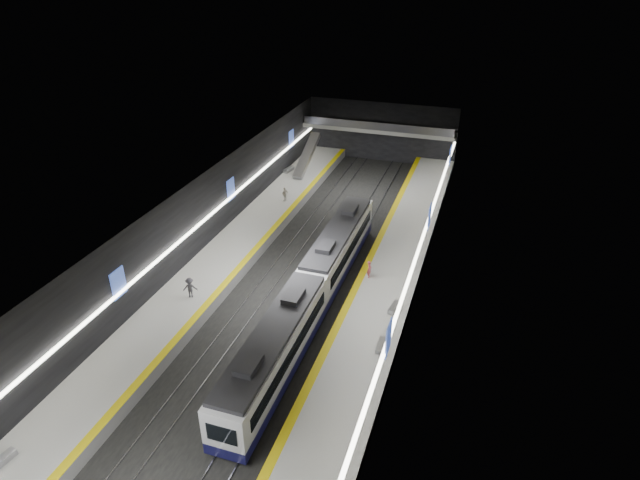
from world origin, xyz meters
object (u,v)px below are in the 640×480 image
(bench_left_near, at_px, (1,462))
(bench_right_near, at_px, (381,345))
(passenger_left_a, at_px, (285,194))
(passenger_right_a, at_px, (369,269))
(bench_left_far, at_px, (289,170))
(bench_right_far, at_px, (394,308))
(train, at_px, (311,291))
(passenger_left_b, at_px, (190,288))
(escalator, at_px, (307,155))

(bench_left_near, distance_m, bench_right_near, 23.78)
(passenger_left_a, bearing_deg, passenger_right_a, 68.01)
(bench_left_far, height_order, passenger_right_a, passenger_right_a)
(bench_right_far, bearing_deg, bench_left_near, -121.54)
(bench_right_far, height_order, passenger_right_a, passenger_right_a)
(train, distance_m, passenger_left_b, 9.76)
(bench_left_near, relative_size, passenger_right_a, 1.11)
(escalator, bearing_deg, passenger_left_a, -85.00)
(train, height_order, bench_left_far, train)
(escalator, relative_size, passenger_right_a, 5.16)
(passenger_left_b, bearing_deg, passenger_right_a, -172.69)
(bench_left_near, distance_m, passenger_left_b, 17.45)
(train, relative_size, passenger_left_b, 17.16)
(bench_right_near, relative_size, passenger_left_b, 0.91)
(bench_right_near, height_order, passenger_right_a, passenger_right_a)
(bench_left_far, distance_m, passenger_right_a, 26.01)
(passenger_right_a, bearing_deg, train, 140.44)
(bench_right_far, bearing_deg, passenger_left_b, -159.27)
(passenger_left_a, height_order, passenger_left_b, passenger_left_b)
(escalator, bearing_deg, passenger_left_b, -89.02)
(bench_left_near, bearing_deg, bench_right_far, 58.01)
(train, height_order, escalator, escalator)
(escalator, height_order, passenger_right_a, escalator)
(train, distance_m, bench_right_far, 6.59)
(bench_left_near, distance_m, passenger_right_a, 28.72)
(bench_left_near, distance_m, bench_left_far, 45.63)
(train, xyz_separation_m, escalator, (-10.00, 27.33, 0.70))
(train, bearing_deg, bench_right_near, -28.85)
(escalator, distance_m, passenger_left_b, 29.56)
(bench_right_near, bearing_deg, passenger_left_a, 126.29)
(bench_right_far, relative_size, passenger_left_b, 0.92)
(bench_right_near, bearing_deg, bench_left_near, -137.77)
(bench_left_far, xyz_separation_m, passenger_left_a, (2.86, -8.50, 0.58))
(bench_right_near, bearing_deg, passenger_left_b, 175.07)
(train, xyz_separation_m, bench_right_far, (6.40, 1.19, -1.00))
(escalator, height_order, passenger_left_a, escalator)
(bench_left_far, height_order, passenger_left_a, passenger_left_a)
(passenger_left_a, bearing_deg, bench_left_far, -138.93)
(passenger_right_a, bearing_deg, bench_right_far, -149.14)
(train, distance_m, bench_right_near, 7.41)
(passenger_right_a, bearing_deg, bench_right_near, -166.84)
(passenger_right_a, distance_m, passenger_left_b, 14.91)
(train, distance_m, bench_left_near, 22.54)
(bench_left_near, xyz_separation_m, passenger_right_a, (14.61, 24.72, 0.56))
(bench_right_far, xyz_separation_m, passenger_left_a, (-15.55, 16.36, 0.61))
(escalator, bearing_deg, bench_right_near, -61.98)
(bench_left_near, xyz_separation_m, bench_right_far, (17.54, 20.76, -0.01))
(passenger_left_a, bearing_deg, train, 50.03)
(bench_left_far, xyz_separation_m, passenger_right_a, (15.47, -20.90, 0.55))
(train, height_order, passenger_left_b, train)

